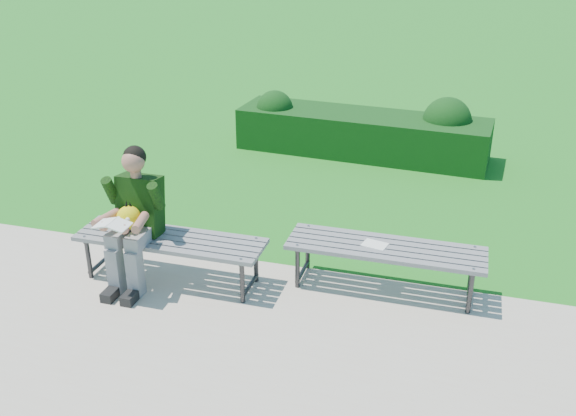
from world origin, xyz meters
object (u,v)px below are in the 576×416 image
bench_left (170,243)px  paper_sheet (375,245)px  bench_right (385,252)px  hedge (366,131)px  seated_boy (134,214)px

bench_left → paper_sheet: 1.91m
bench_right → paper_sheet: 0.12m
hedge → paper_sheet: 3.80m
hedge → paper_sheet: (0.72, -3.73, 0.12)m
hedge → seated_boy: seated_boy is taller
hedge → bench_right: size_ratio=2.05×
bench_right → seated_boy: seated_boy is taller
hedge → bench_left: hedge is taller
bench_right → paper_sheet: bearing=180.0°
hedge → paper_sheet: size_ratio=14.73×
paper_sheet → seated_boy: bearing=-167.4°
paper_sheet → hedge: bearing=100.9°
seated_boy → bench_left: bearing=17.1°
paper_sheet → bench_left: bearing=-168.2°
seated_boy → hedge: bearing=71.0°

